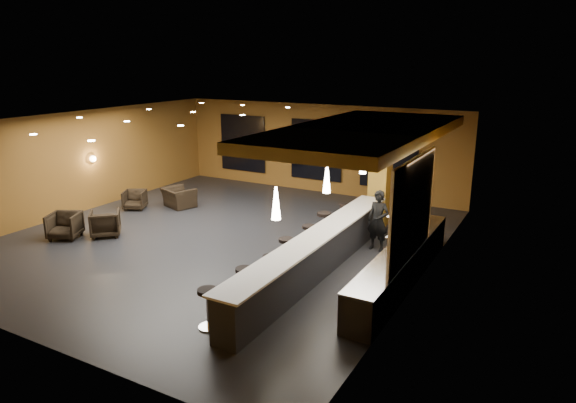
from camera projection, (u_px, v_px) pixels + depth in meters
The scene contains 36 objects.
floor at pixel (222, 240), 15.45m from camera, with size 12.00×13.00×0.10m, color black.
ceiling at pixel (218, 120), 14.48m from camera, with size 12.00×13.00×0.10m, color black.
wall_back at pixel (317, 148), 20.48m from camera, with size 12.00×0.10×3.50m, color brown.
wall_front at pixel (8, 254), 9.44m from camera, with size 12.00×0.10×3.50m, color brown.
wall_left at pixel (78, 162), 17.78m from camera, with size 0.10×13.00×3.50m, color brown.
wall_right at pixel (427, 211), 12.15m from camera, with size 0.10×13.00×3.50m, color brown.
wood_soffit at pixel (364, 132), 13.51m from camera, with size 3.60×8.00×0.28m, color #A98231.
window_left at pixel (243, 143), 22.03m from camera, with size 2.20×0.06×2.40m, color black.
window_center at pixel (316, 150), 20.40m from camera, with size 2.20×0.06×2.40m, color black.
window_right at pixel (389, 157), 19.01m from camera, with size 2.20×0.06×2.40m, color black.
tile_backsplash at pixel (412, 211), 11.28m from camera, with size 0.06×3.20×2.40m, color white.
bar_counter at pixel (317, 255), 12.76m from camera, with size 0.60×8.00×1.00m, color black.
bar_top at pixel (317, 235), 12.62m from camera, with size 0.78×8.10×0.05m, color silver.
prep_counter at pixel (401, 266), 12.27m from camera, with size 0.70×6.00×0.86m, color black.
prep_top at pixel (402, 248), 12.15m from camera, with size 0.72×6.00×0.03m, color silver.
wall_shelf_lower at pixel (402, 229), 11.28m from camera, with size 0.30×1.50×0.03m, color silver.
wall_shelf_upper at pixel (404, 210), 11.16m from camera, with size 0.30×1.50×0.03m, color silver.
column at pixel (380, 172), 16.30m from camera, with size 0.60×0.60×3.50m, color #A97C26.
wall_sconce at pixel (93, 159), 18.11m from camera, with size 0.22×0.22×0.22m, color #FFE5B2.
pendant_0 at pixel (276, 203), 10.57m from camera, with size 0.20×0.20×0.70m, color white.
pendant_1 at pixel (327, 179), 12.68m from camera, with size 0.20×0.20×0.70m, color white.
pendant_2 at pixel (363, 162), 14.79m from camera, with size 0.20×0.20×0.70m, color white.
staff_a at pixel (378, 221), 14.29m from camera, with size 0.63×0.41×1.72m, color black.
staff_b at pixel (404, 216), 14.77m from camera, with size 0.83×0.64×1.70m, color black.
staff_c at pixel (400, 222), 14.46m from camera, with size 0.75×0.49×1.53m, color black.
armchair_a at pixel (65, 226), 15.36m from camera, with size 0.84×0.87×0.79m, color black.
armchair_b at pixel (105, 223), 15.57m from camera, with size 0.84×0.87×0.79m, color black.
armchair_c at pixel (135, 200), 18.34m from camera, with size 0.74×0.76×0.69m, color black.
armchair_d at pixel (179, 197), 18.60m from camera, with size 1.09×0.95×0.71m, color black.
bar_stool_0 at pixel (208, 303), 10.18m from camera, with size 0.43×0.43×0.85m.
bar_stool_1 at pixel (244, 280), 11.29m from camera, with size 0.41×0.41×0.81m.
bar_stool_2 at pixel (270, 266), 12.18m from camera, with size 0.37×0.37×0.73m.
bar_stool_3 at pixel (286, 249), 13.11m from camera, with size 0.41×0.41×0.81m.
bar_stool_4 at pixel (309, 235), 14.18m from camera, with size 0.40×0.40×0.79m.
bar_stool_5 at pixel (324, 223), 15.09m from camera, with size 0.44×0.44×0.87m.
bar_stool_6 at pixel (345, 214), 16.04m from camera, with size 0.42×0.42×0.83m.
Camera 1 is at (8.78, -11.78, 5.24)m, focal length 32.00 mm.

